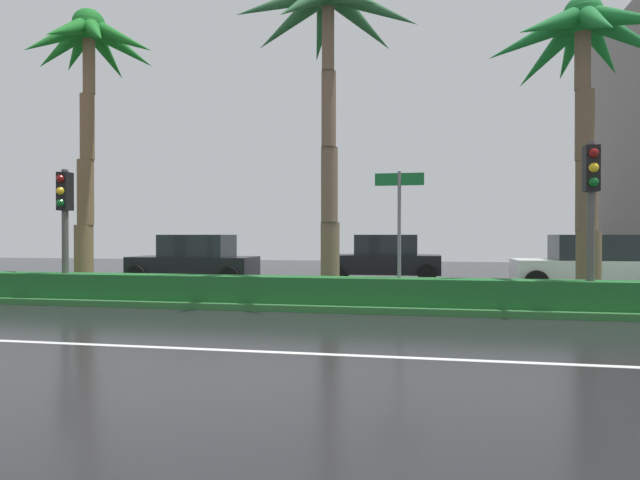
{
  "coord_description": "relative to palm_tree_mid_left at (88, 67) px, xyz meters",
  "views": [
    {
      "loc": [
        2.47,
        -5.68,
        1.72
      ],
      "look_at": [
        -0.4,
        9.32,
        1.57
      ],
      "focal_mm": 30.63,
      "sensor_mm": 36.0,
      "label": 1
    }
  ],
  "objects": [
    {
      "name": "street_name_sign",
      "position": [
        8.76,
        -1.5,
        -4.36
      ],
      "size": [
        1.1,
        0.08,
        3.0
      ],
      "color": "slate",
      "rests_on": "median_strip"
    },
    {
      "name": "palm_tree_centre_left",
      "position": [
        6.92,
        -0.45,
        0.22
      ],
      "size": [
        4.62,
        4.49,
        8.11
      ],
      "color": "brown",
      "rests_on": "median_strip"
    },
    {
      "name": "median_strip",
      "position": [
        6.84,
        -0.23,
        -6.37
      ],
      "size": [
        85.5,
        4.0,
        0.15
      ],
      "primitive_type": "cube",
      "color": "#2D6B33",
      "rests_on": "ground_plane"
    },
    {
      "name": "traffic_signal_median_left",
      "position": [
        0.42,
        -1.65,
        -4.08
      ],
      "size": [
        0.28,
        0.43,
        3.21
      ],
      "color": "#4C4C47",
      "rests_on": "median_strip"
    },
    {
      "name": "near_lane_divider_stripe",
      "position": [
        6.84,
        -6.23,
        -6.44
      ],
      "size": [
        81.0,
        0.14,
        0.01
      ],
      "primitive_type": "cube",
      "color": "white",
      "rests_on": "ground_plane"
    },
    {
      "name": "traffic_signal_median_right",
      "position": [
        12.74,
        -1.65,
        -3.88
      ],
      "size": [
        0.28,
        0.43,
        3.5
      ],
      "color": "#4C4C47",
      "rests_on": "median_strip"
    },
    {
      "name": "palm_tree_mid_left",
      "position": [
        0.0,
        0.0,
        0.0
      ],
      "size": [
        3.82,
        3.76,
        7.93
      ],
      "color": "brown",
      "rests_on": "median_strip"
    },
    {
      "name": "car_in_traffic_second",
      "position": [
        7.81,
        6.85,
        -5.62
      ],
      "size": [
        4.3,
        2.02,
        1.72
      ],
      "rotation": [
        0.0,
        0.0,
        3.14
      ],
      "color": "black",
      "rests_on": "ground_plane"
    },
    {
      "name": "median_hedge",
      "position": [
        6.84,
        -1.63,
        -5.99
      ],
      "size": [
        76.5,
        0.7,
        0.6
      ],
      "color": "#1E6028",
      "rests_on": "median_strip"
    },
    {
      "name": "palm_tree_centre",
      "position": [
        12.98,
        -0.06,
        -0.64
      ],
      "size": [
        4.37,
        4.38,
        7.2
      ],
      "color": "brown",
      "rests_on": "median_strip"
    },
    {
      "name": "ground_plane",
      "position": [
        6.84,
        0.77,
        -6.49
      ],
      "size": [
        90.0,
        42.0,
        0.1
      ],
      "primitive_type": "cube",
      "color": "black"
    },
    {
      "name": "car_in_traffic_leading",
      "position": [
        1.47,
        3.88,
        -5.62
      ],
      "size": [
        4.3,
        2.02,
        1.72
      ],
      "rotation": [
        0.0,
        0.0,
        3.14
      ],
      "color": "black",
      "rests_on": "ground_plane"
    },
    {
      "name": "car_in_traffic_third",
      "position": [
        14.24,
        3.82,
        -5.62
      ],
      "size": [
        4.3,
        2.02,
        1.72
      ],
      "rotation": [
        0.0,
        0.0,
        3.14
      ],
      "color": "white",
      "rests_on": "ground_plane"
    }
  ]
}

